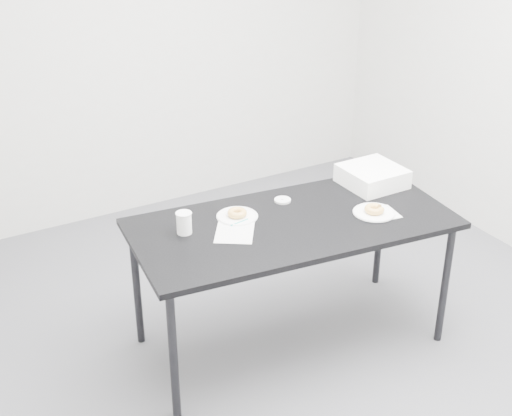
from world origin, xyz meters
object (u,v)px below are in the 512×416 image
scorecard (235,232)px  plate_far (237,216)px  plate_near (374,213)px  bakery_box (372,176)px  donut_near (374,209)px  donut_far (237,213)px  pen (240,222)px  coffee_cup (184,223)px  table (292,231)px

scorecard → plate_far: 0.17m
plate_near → bakery_box: (0.22, 0.31, 0.05)m
donut_near → donut_far: size_ratio=1.03×
pen → donut_near: donut_near is taller
coffee_cup → donut_far: bearing=4.5°
scorecard → donut_near: 0.78m
plate_near → coffee_cup: 1.03m
plate_near → bakery_box: size_ratio=0.71×
pen → plate_near: size_ratio=0.49×
donut_far → bakery_box: 0.88m
coffee_cup → bakery_box: 1.21m
scorecard → bakery_box: size_ratio=0.76×
scorecard → coffee_cup: (-0.23, 0.12, 0.06)m
plate_far → donut_far: 0.02m
bakery_box → donut_near: bearing=-126.7°
donut_near → donut_far: donut_near is taller
donut_near → bakery_box: bearing=54.0°
scorecard → plate_near: (0.76, -0.19, 0.01)m
donut_far → coffee_cup: (-0.32, -0.03, 0.04)m
donut_far → coffee_cup: size_ratio=0.89×
donut_near → coffee_cup: size_ratio=0.92×
scorecard → table: bearing=25.6°
table → coffee_cup: 0.59m
plate_near → plate_far: (-0.66, 0.34, -0.00)m
table → pen: 0.29m
pen → plate_far: bearing=61.2°
donut_far → pen: bearing=-109.0°
table → donut_far: size_ratio=17.01×
table → bakery_box: 0.68m
table → scorecard: size_ratio=7.28×
table → donut_near: (0.43, -0.15, 0.09)m
donut_near → bakery_box: size_ratio=0.33×
table → pen: bearing=161.8°
coffee_cup → bakery_box: size_ratio=0.36×
scorecard → plate_far: bearing=90.6°
plate_near → scorecard: bearing=165.9°
plate_far → donut_far: donut_far is taller
pen → coffee_cup: 0.30m
pen → coffee_cup: coffee_cup is taller
donut_near → coffee_cup: 1.03m
table → pen: size_ratio=15.69×
plate_far → donut_far: (0.00, 0.00, 0.02)m
plate_near → donut_far: 0.74m
pen → bakery_box: (0.91, 0.04, 0.05)m
scorecard → donut_far: donut_far is taller
scorecard → donut_near: size_ratio=2.27×
coffee_cup → plate_near: bearing=-17.5°
bakery_box → pen: bearing=-178.0°
donut_near → coffee_cup: (-0.98, 0.31, 0.03)m
donut_near → coffee_cup: coffee_cup is taller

